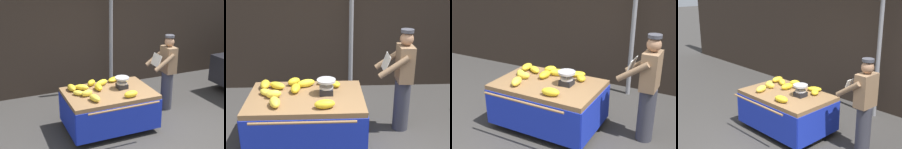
# 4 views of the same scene
# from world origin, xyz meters

# --- Properties ---
(back_wall) EXTENTS (16.00, 0.24, 3.75)m
(back_wall) POSITION_xyz_m (0.00, 3.18, 1.88)
(back_wall) COLOR #332821
(back_wall) RESTS_ON ground
(street_pole) EXTENTS (0.09, 0.09, 3.35)m
(street_pole) POSITION_xyz_m (0.31, 2.72, 1.67)
(street_pole) COLOR gray
(street_pole) RESTS_ON ground
(banana_cart) EXTENTS (1.74, 1.36, 0.80)m
(banana_cart) POSITION_xyz_m (-0.52, 0.83, 0.59)
(banana_cart) COLOR olive
(banana_cart) RESTS_ON ground
(weighing_scale) EXTENTS (0.28, 0.28, 0.24)m
(weighing_scale) POSITION_xyz_m (-0.22, 0.89, 0.92)
(weighing_scale) COLOR black
(weighing_scale) RESTS_ON banana_cart
(banana_bunch_0) EXTENTS (0.16, 0.29, 0.12)m
(banana_bunch_0) POSITION_xyz_m (-1.18, 1.16, 0.86)
(banana_bunch_0) COLOR gold
(banana_bunch_0) RESTS_ON banana_cart
(banana_bunch_1) EXTENTS (0.25, 0.25, 0.09)m
(banana_bunch_1) POSITION_xyz_m (-1.13, 0.89, 0.85)
(banana_bunch_1) COLOR yellow
(banana_bunch_1) RESTS_ON banana_cart
(banana_bunch_2) EXTENTS (0.32, 0.28, 0.09)m
(banana_bunch_2) POSITION_xyz_m (-0.23, 1.30, 0.85)
(banana_bunch_2) COLOR gold
(banana_bunch_2) RESTS_ON banana_cart
(banana_bunch_3) EXTENTS (0.25, 0.23, 0.12)m
(banana_bunch_3) POSITION_xyz_m (-0.74, 1.26, 0.86)
(banana_bunch_3) COLOR gold
(banana_bunch_3) RESTS_ON banana_cart
(banana_bunch_4) EXTENTS (0.30, 0.18, 0.12)m
(banana_bunch_4) POSITION_xyz_m (-0.25, 0.42, 0.86)
(banana_bunch_4) COLOR gold
(banana_bunch_4) RESTS_ON banana_cart
(banana_bunch_5) EXTENTS (0.21, 0.31, 0.12)m
(banana_bunch_5) POSITION_xyz_m (-0.93, 0.51, 0.86)
(banana_bunch_5) COLOR yellow
(banana_bunch_5) RESTS_ON banana_cart
(banana_bunch_6) EXTENTS (0.24, 0.25, 0.10)m
(banana_bunch_6) POSITION_xyz_m (-0.08, 1.15, 0.85)
(banana_bunch_6) COLOR gold
(banana_bunch_6) RESTS_ON banana_cart
(banana_bunch_7) EXTENTS (0.30, 0.25, 0.11)m
(banana_bunch_7) POSITION_xyz_m (-0.99, 1.12, 0.86)
(banana_bunch_7) COLOR yellow
(banana_bunch_7) RESTS_ON banana_cart
(banana_bunch_8) EXTENTS (0.32, 0.23, 0.12)m
(banana_bunch_8) POSITION_xyz_m (-0.54, 1.18, 0.86)
(banana_bunch_8) COLOR yellow
(banana_bunch_8) RESTS_ON banana_cart
(banana_bunch_9) EXTENTS (0.16, 0.28, 0.12)m
(banana_bunch_9) POSITION_xyz_m (-0.69, 0.98, 0.86)
(banana_bunch_9) COLOR gold
(banana_bunch_9) RESTS_ON banana_cart
(banana_bunch_10) EXTENTS (0.24, 0.16, 0.12)m
(banana_bunch_10) POSITION_xyz_m (-0.99, 0.78, 0.86)
(banana_bunch_10) COLOR yellow
(banana_bunch_10) RESTS_ON banana_cart
(vendor_person) EXTENTS (0.59, 0.52, 1.71)m
(vendor_person) POSITION_xyz_m (1.01, 1.18, 0.87)
(vendor_person) COLOR #383842
(vendor_person) RESTS_ON ground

